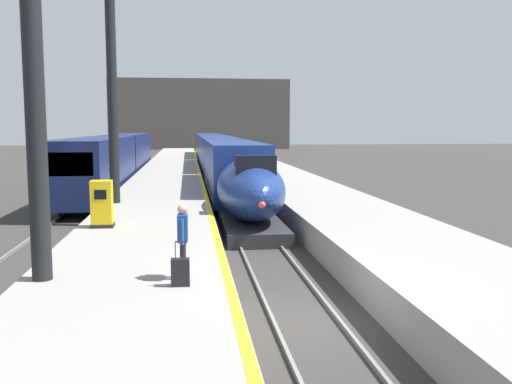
{
  "coord_description": "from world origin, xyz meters",
  "views": [
    {
      "loc": [
        -2.63,
        -12.27,
        4.45
      ],
      "look_at": [
        0.14,
        10.56,
        1.8
      ],
      "focal_mm": 39.61,
      "sensor_mm": 36.0,
      "label": 1
    }
  ],
  "objects_px": {
    "station_column_mid": "(112,68)",
    "regional_train_adjacent": "(117,157)",
    "passenger_near_edge": "(183,235)",
    "station_column_near": "(30,3)",
    "rolling_suitcase": "(180,272)",
    "ticket_machine_yellow": "(102,206)",
    "highspeed_train_main": "(219,157)"
  },
  "relations": [
    {
      "from": "regional_train_adjacent",
      "to": "station_column_near",
      "type": "xyz_separation_m",
      "value": [
        2.2,
        -31.99,
        4.94
      ]
    },
    {
      "from": "passenger_near_edge",
      "to": "ticket_machine_yellow",
      "type": "height_order",
      "value": "passenger_near_edge"
    },
    {
      "from": "passenger_near_edge",
      "to": "rolling_suitcase",
      "type": "xyz_separation_m",
      "value": [
        -0.06,
        -0.6,
        -0.69
      ]
    },
    {
      "from": "highspeed_train_main",
      "to": "regional_train_adjacent",
      "type": "height_order",
      "value": "regional_train_adjacent"
    },
    {
      "from": "station_column_mid",
      "to": "regional_train_adjacent",
      "type": "bearing_deg",
      "value": 96.62
    },
    {
      "from": "station_column_near",
      "to": "rolling_suitcase",
      "type": "relative_size",
      "value": 10.3
    },
    {
      "from": "passenger_near_edge",
      "to": "rolling_suitcase",
      "type": "height_order",
      "value": "passenger_near_edge"
    },
    {
      "from": "station_column_near",
      "to": "ticket_machine_yellow",
      "type": "relative_size",
      "value": 6.32
    },
    {
      "from": "highspeed_train_main",
      "to": "station_column_near",
      "type": "xyz_separation_m",
      "value": [
        -5.9,
        -35.11,
        5.12
      ]
    },
    {
      "from": "regional_train_adjacent",
      "to": "rolling_suitcase",
      "type": "relative_size",
      "value": 37.27
    },
    {
      "from": "passenger_near_edge",
      "to": "ticket_machine_yellow",
      "type": "distance_m",
      "value": 7.51
    },
    {
      "from": "regional_train_adjacent",
      "to": "passenger_near_edge",
      "type": "bearing_deg",
      "value": -80.61
    },
    {
      "from": "station_column_near",
      "to": "ticket_machine_yellow",
      "type": "xyz_separation_m",
      "value": [
        0.35,
        6.68,
        -5.28
      ]
    },
    {
      "from": "station_column_near",
      "to": "rolling_suitcase",
      "type": "height_order",
      "value": "station_column_near"
    },
    {
      "from": "regional_train_adjacent",
      "to": "station_column_near",
      "type": "distance_m",
      "value": 32.44
    },
    {
      "from": "regional_train_adjacent",
      "to": "rolling_suitcase",
      "type": "bearing_deg",
      "value": -80.87
    },
    {
      "from": "station_column_mid",
      "to": "rolling_suitcase",
      "type": "relative_size",
      "value": 10.26
    },
    {
      "from": "rolling_suitcase",
      "to": "ticket_machine_yellow",
      "type": "xyz_separation_m",
      "value": [
        -2.73,
        7.57,
        0.44
      ]
    },
    {
      "from": "passenger_near_edge",
      "to": "ticket_machine_yellow",
      "type": "bearing_deg",
      "value": 111.8
    },
    {
      "from": "highspeed_train_main",
      "to": "passenger_near_edge",
      "type": "xyz_separation_m",
      "value": [
        -2.76,
        -35.39,
        0.09
      ]
    },
    {
      "from": "station_column_mid",
      "to": "passenger_near_edge",
      "type": "height_order",
      "value": "station_column_mid"
    },
    {
      "from": "passenger_near_edge",
      "to": "ticket_machine_yellow",
      "type": "xyz_separation_m",
      "value": [
        -2.79,
        6.97,
        -0.25
      ]
    },
    {
      "from": "highspeed_train_main",
      "to": "rolling_suitcase",
      "type": "xyz_separation_m",
      "value": [
        -2.82,
        -35.99,
        -0.6
      ]
    },
    {
      "from": "highspeed_train_main",
      "to": "passenger_near_edge",
      "type": "height_order",
      "value": "highspeed_train_main"
    },
    {
      "from": "regional_train_adjacent",
      "to": "station_column_mid",
      "type": "distance_m",
      "value": 19.72
    },
    {
      "from": "regional_train_adjacent",
      "to": "rolling_suitcase",
      "type": "height_order",
      "value": "regional_train_adjacent"
    },
    {
      "from": "station_column_near",
      "to": "station_column_mid",
      "type": "height_order",
      "value": "station_column_near"
    },
    {
      "from": "highspeed_train_main",
      "to": "station_column_mid",
      "type": "xyz_separation_m",
      "value": [
        -5.9,
        -22.08,
        5.09
      ]
    },
    {
      "from": "station_column_near",
      "to": "station_column_mid",
      "type": "xyz_separation_m",
      "value": [
        0.0,
        13.02,
        -0.03
      ]
    },
    {
      "from": "highspeed_train_main",
      "to": "regional_train_adjacent",
      "type": "bearing_deg",
      "value": -158.96
    },
    {
      "from": "rolling_suitcase",
      "to": "ticket_machine_yellow",
      "type": "distance_m",
      "value": 8.06
    },
    {
      "from": "station_column_mid",
      "to": "ticket_machine_yellow",
      "type": "bearing_deg",
      "value": -86.84
    }
  ]
}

